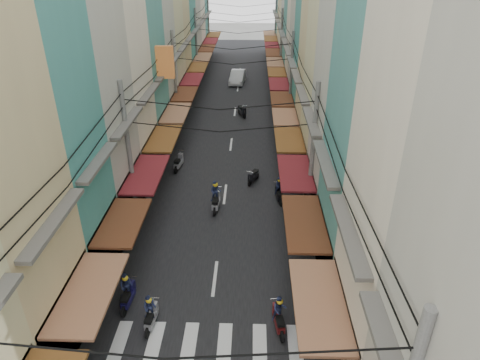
% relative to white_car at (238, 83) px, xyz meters
% --- Properties ---
extents(ground, '(160.00, 160.00, 0.00)m').
position_rel_white_car_xyz_m(ground, '(0.09, -32.23, 0.00)').
color(ground, slate).
rests_on(ground, ground).
extents(road, '(10.00, 80.00, 0.02)m').
position_rel_white_car_xyz_m(road, '(0.09, -12.23, 0.01)').
color(road, black).
rests_on(road, ground).
extents(sidewalk_left, '(3.00, 80.00, 0.06)m').
position_rel_white_car_xyz_m(sidewalk_left, '(-6.41, -12.23, 0.03)').
color(sidewalk_left, slate).
rests_on(sidewalk_left, ground).
extents(sidewalk_right, '(3.00, 80.00, 0.06)m').
position_rel_white_car_xyz_m(sidewalk_right, '(6.59, -12.23, 0.03)').
color(sidewalk_right, slate).
rests_on(sidewalk_right, ground).
extents(crosswalk, '(7.55, 2.40, 0.01)m').
position_rel_white_car_xyz_m(crosswalk, '(0.09, -38.23, 0.03)').
color(crosswalk, silver).
rests_on(crosswalk, ground).
extents(building_row_left, '(7.80, 67.67, 23.70)m').
position_rel_white_car_xyz_m(building_row_left, '(-7.83, -15.67, 9.78)').
color(building_row_left, beige).
rests_on(building_row_left, ground).
extents(building_row_right, '(7.80, 68.98, 22.59)m').
position_rel_white_car_xyz_m(building_row_right, '(8.01, -15.79, 9.41)').
color(building_row_right, teal).
rests_on(building_row_right, ground).
extents(utility_poles, '(10.20, 66.13, 8.20)m').
position_rel_white_car_xyz_m(utility_poles, '(0.09, -17.22, 6.59)').
color(utility_poles, slate).
rests_on(utility_poles, ground).
extents(white_car, '(5.38, 2.51, 1.84)m').
position_rel_white_car_xyz_m(white_car, '(0.00, 0.00, 0.00)').
color(white_car, silver).
rests_on(white_car, ground).
extents(bicycle, '(1.63, 1.08, 1.05)m').
position_rel_white_car_xyz_m(bicycle, '(6.95, -33.75, 0.00)').
color(bicycle, black).
rests_on(bicycle, ground).
extents(moving_scooters, '(7.53, 27.60, 1.91)m').
position_rel_white_car_xyz_m(moving_scooters, '(-0.08, -28.97, 0.52)').
color(moving_scooters, black).
rests_on(moving_scooters, ground).
extents(parked_scooters, '(13.10, 14.14, 0.96)m').
position_rel_white_car_xyz_m(parked_scooters, '(4.35, -36.00, 0.47)').
color(parked_scooters, black).
rests_on(parked_scooters, ground).
extents(pedestrians, '(13.48, 18.79, 2.25)m').
position_rel_white_car_xyz_m(pedestrians, '(-4.00, -30.71, 1.05)').
color(pedestrians, black).
rests_on(pedestrians, ground).
extents(market_umbrella, '(2.03, 2.03, 2.14)m').
position_rel_white_car_xyz_m(market_umbrella, '(6.84, -37.28, 1.88)').
color(market_umbrella, '#B2B2B7').
rests_on(market_umbrella, ground).
extents(traffic_sign, '(0.10, 0.62, 2.81)m').
position_rel_white_car_xyz_m(traffic_sign, '(6.06, -37.42, 2.03)').
color(traffic_sign, slate).
rests_on(traffic_sign, ground).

